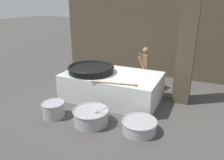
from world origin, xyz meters
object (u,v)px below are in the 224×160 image
object	(u,v)px
giant_wok_near	(91,69)
prep_bowl_meat	(139,125)
prep_bowl_vegetables	(91,116)
prep_bowl_extra	(53,109)
cook	(145,67)

from	to	relation	value
giant_wok_near	prep_bowl_meat	xyz separation A→B (m)	(2.12, -1.36, -0.81)
giant_wok_near	prep_bowl_vegetables	bearing A→B (deg)	-61.16
prep_bowl_meat	prep_bowl_extra	distance (m)	2.44
cook	prep_bowl_meat	distance (m)	2.86
cook	prep_bowl_meat	world-z (taller)	cook
cook	prep_bowl_meat	bearing A→B (deg)	92.00
cook	prep_bowl_extra	xyz separation A→B (m)	(-1.73, -2.97, -0.61)
giant_wok_near	prep_bowl_extra	size ratio (longest dim) A/B	2.38
prep_bowl_vegetables	giant_wok_near	bearing A→B (deg)	118.84
prep_bowl_vegetables	prep_bowl_extra	world-z (taller)	prep_bowl_vegetables
giant_wok_near	prep_bowl_extra	bearing A→B (deg)	-100.37
giant_wok_near	prep_bowl_extra	world-z (taller)	giant_wok_near
giant_wok_near	cook	distance (m)	1.95
prep_bowl_extra	giant_wok_near	bearing A→B (deg)	79.63
prep_bowl_meat	giant_wok_near	bearing A→B (deg)	147.24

